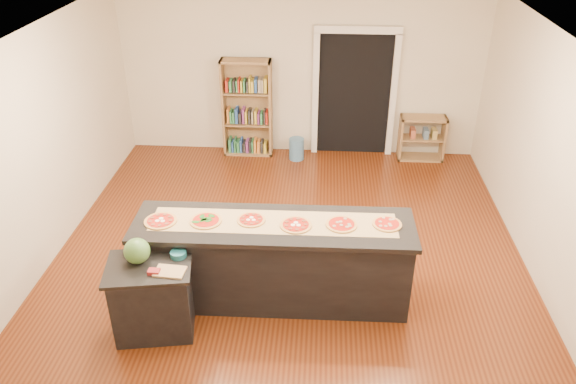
# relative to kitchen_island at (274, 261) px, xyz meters

# --- Properties ---
(room) EXTENTS (6.00, 7.00, 2.80)m
(room) POSITION_rel_kitchen_island_xyz_m (0.11, 0.52, 0.89)
(room) COLOR beige
(room) RESTS_ON ground
(doorway) EXTENTS (1.40, 0.09, 2.21)m
(doorway) POSITION_rel_kitchen_island_xyz_m (1.01, 3.98, 0.69)
(doorway) COLOR black
(doorway) RESTS_ON room
(kitchen_island) EXTENTS (3.06, 0.83, 1.01)m
(kitchen_island) POSITION_rel_kitchen_island_xyz_m (0.00, 0.00, 0.00)
(kitchen_island) COLOR black
(kitchen_island) RESTS_ON ground
(side_counter) EXTENTS (0.86, 0.63, 0.85)m
(side_counter) POSITION_rel_kitchen_island_xyz_m (-1.22, -0.62, -0.08)
(side_counter) COLOR black
(side_counter) RESTS_ON ground
(bookshelf) EXTENTS (0.84, 0.30, 1.67)m
(bookshelf) POSITION_rel_kitchen_island_xyz_m (-0.79, 3.82, 0.33)
(bookshelf) COLOR #977449
(bookshelf) RESTS_ON ground
(low_shelf) EXTENTS (0.77, 0.33, 0.77)m
(low_shelf) POSITION_rel_kitchen_island_xyz_m (2.19, 3.80, -0.13)
(low_shelf) COLOR #977449
(low_shelf) RESTS_ON ground
(waste_bin) EXTENTS (0.26, 0.26, 0.37)m
(waste_bin) POSITION_rel_kitchen_island_xyz_m (0.07, 3.64, -0.32)
(waste_bin) COLOR teal
(waste_bin) RESTS_ON ground
(kraft_paper) EXTENTS (2.67, 0.51, 0.00)m
(kraft_paper) POSITION_rel_kitchen_island_xyz_m (-0.00, 0.03, 0.50)
(kraft_paper) COLOR #A58655
(kraft_paper) RESTS_ON kitchen_island
(watermelon) EXTENTS (0.27, 0.27, 0.27)m
(watermelon) POSITION_rel_kitchen_island_xyz_m (-1.33, -0.56, 0.48)
(watermelon) COLOR #144214
(watermelon) RESTS_ON side_counter
(cutting_board) EXTENTS (0.31, 0.22, 0.02)m
(cutting_board) POSITION_rel_kitchen_island_xyz_m (-0.97, -0.71, 0.35)
(cutting_board) COLOR tan
(cutting_board) RESTS_ON side_counter
(package_red) EXTENTS (0.12, 0.08, 0.04)m
(package_red) POSITION_rel_kitchen_island_xyz_m (-1.12, -0.74, 0.36)
(package_red) COLOR maroon
(package_red) RESTS_ON side_counter
(package_teal) EXTENTS (0.17, 0.17, 0.06)m
(package_teal) POSITION_rel_kitchen_island_xyz_m (-0.95, -0.44, 0.37)
(package_teal) COLOR #195966
(package_teal) RESTS_ON side_counter
(pizza_a) EXTENTS (0.34, 0.34, 0.02)m
(pizza_a) POSITION_rel_kitchen_island_xyz_m (-1.22, -0.05, 0.52)
(pizza_a) COLOR tan
(pizza_a) RESTS_ON kitchen_island
(pizza_b) EXTENTS (0.35, 0.35, 0.02)m
(pizza_b) POSITION_rel_kitchen_island_xyz_m (-0.73, -0.01, 0.52)
(pizza_b) COLOR tan
(pizza_b) RESTS_ON kitchen_island
(pizza_c) EXTENTS (0.30, 0.30, 0.02)m
(pizza_c) POSITION_rel_kitchen_island_xyz_m (-0.25, 0.04, 0.52)
(pizza_c) COLOR tan
(pizza_c) RESTS_ON kitchen_island
(pizza_d) EXTENTS (0.34, 0.34, 0.02)m
(pizza_d) POSITION_rel_kitchen_island_xyz_m (0.25, -0.03, 0.52)
(pizza_d) COLOR tan
(pizza_d) RESTS_ON kitchen_island
(pizza_e) EXTENTS (0.34, 0.34, 0.02)m
(pizza_e) POSITION_rel_kitchen_island_xyz_m (0.73, 0.01, 0.52)
(pizza_e) COLOR tan
(pizza_e) RESTS_ON kitchen_island
(pizza_f) EXTENTS (0.32, 0.32, 0.02)m
(pizza_f) POSITION_rel_kitchen_island_xyz_m (1.22, 0.05, 0.52)
(pizza_f) COLOR tan
(pizza_f) RESTS_ON kitchen_island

